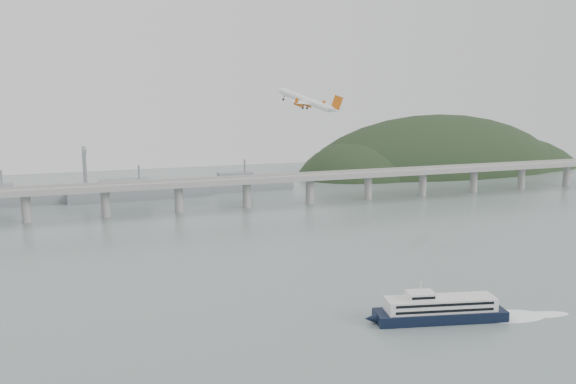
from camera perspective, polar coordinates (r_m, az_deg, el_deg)
name	(u,v)px	position (r m, az deg, el deg)	size (l,w,h in m)	color
ground	(332,296)	(262.46, 4.15, -9.69)	(900.00, 900.00, 0.00)	slate
bridge	(218,186)	(443.02, -6.54, 0.61)	(800.00, 22.00, 23.90)	gray
headland	(447,187)	(686.92, 14.67, 0.44)	(365.00, 155.00, 156.00)	black
ferry	(440,309)	(241.85, 14.04, -10.62)	(81.34, 27.16, 15.50)	black
airliner	(307,101)	(349.18, 1.80, 8.51)	(32.69, 33.92, 16.66)	white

